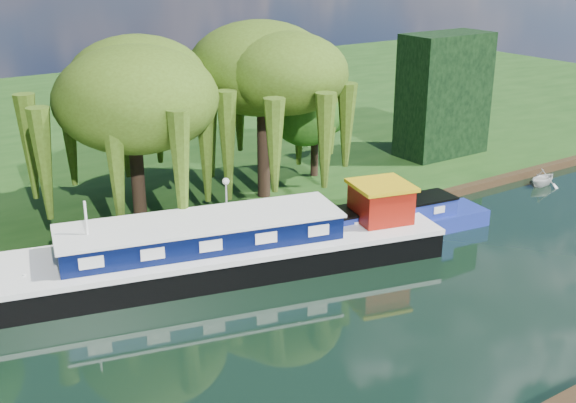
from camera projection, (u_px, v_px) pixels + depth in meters
ground at (350, 322)px, 28.09m from camera, size 120.00×120.00×0.00m
far_bank at (68, 134)px, 54.47m from camera, size 120.00×52.00×0.45m
dutch_barge at (230, 248)px, 32.36m from camera, size 20.32×9.10×4.18m
narrowboat at (371, 227)px, 35.61m from camera, size 13.35×4.03×1.92m
white_cruiser at (542, 185)px, 43.82m from camera, size 2.44×2.17×1.18m
willow_left at (132, 97)px, 35.54m from camera, size 7.25×7.25×8.69m
willow_right at (263, 84)px, 38.56m from camera, size 7.12×7.12×8.67m
tree_far_right at (315, 102)px, 42.71m from camera, size 4.01×4.01×6.57m
conifer_hedge at (444, 95)px, 47.49m from camera, size 6.00×3.00×8.00m
lamppost at (226, 189)px, 35.70m from camera, size 0.36×0.36×2.56m
mooring_posts at (230, 234)px, 34.04m from camera, size 19.16×0.16×1.00m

